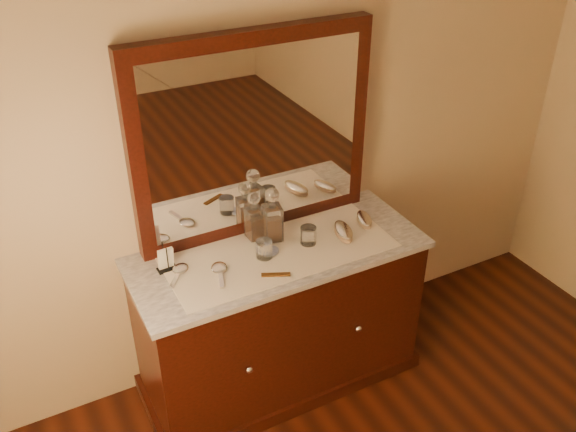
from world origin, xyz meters
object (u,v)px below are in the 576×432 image
object	(u,v)px
pin_dish	(271,251)
hand_mirror_inner	(220,270)
dresser_cabinet	(279,319)
brush_far	(364,220)
napkin_rack	(166,260)
decanter_left	(255,220)
brush_near	(343,232)
mirror_frame	(254,136)
hand_mirror_outer	(180,271)
decanter_right	(272,220)
comb	(276,275)

from	to	relation	value
pin_dish	hand_mirror_inner	size ratio (longest dim) A/B	0.35
pin_dish	hand_mirror_inner	bearing A→B (deg)	-173.85
dresser_cabinet	brush_far	size ratio (longest dim) A/B	8.35
napkin_rack	brush_far	bearing A→B (deg)	-5.33
pin_dish	decanter_left	bearing A→B (deg)	96.11
brush_near	mirror_frame	bearing A→B (deg)	139.80
pin_dish	hand_mirror_outer	distance (m)	0.45
mirror_frame	pin_dish	world-z (taller)	mirror_frame
brush_far	mirror_frame	bearing A→B (deg)	154.39
pin_dish	dresser_cabinet	bearing A→B (deg)	0.37
napkin_rack	decanter_left	xyz separation A→B (m)	(0.47, 0.05, 0.05)
napkin_rack	hand_mirror_inner	size ratio (longest dim) A/B	0.66
decanter_right	brush_near	bearing A→B (deg)	-23.39
dresser_cabinet	mirror_frame	size ratio (longest dim) A/B	1.17
decanter_right	dresser_cabinet	bearing A→B (deg)	-100.24
comb	decanter_left	xyz separation A→B (m)	(0.05, 0.33, 0.09)
brush_near	decanter_right	bearing A→B (deg)	156.61
brush_near	brush_far	xyz separation A→B (m)	(0.16, 0.05, -0.00)
napkin_rack	decanter_right	xyz separation A→B (m)	(0.54, -0.01, 0.06)
pin_dish	mirror_frame	bearing A→B (deg)	81.30
brush_near	brush_far	distance (m)	0.16
brush_near	napkin_rack	bearing A→B (deg)	170.49
pin_dish	napkin_rack	xyz separation A→B (m)	(-0.49, 0.10, 0.04)
hand_mirror_inner	decanter_right	bearing A→B (deg)	20.86
napkin_rack	decanter_left	size ratio (longest dim) A/B	0.52
mirror_frame	decanter_right	bearing A→B (deg)	-83.25
napkin_rack	brush_far	size ratio (longest dim) A/B	0.79
decanter_right	comb	bearing A→B (deg)	-113.63
decanter_right	brush_near	distance (m)	0.36
mirror_frame	hand_mirror_inner	world-z (taller)	mirror_frame
comb	decanter_right	world-z (taller)	decanter_right
pin_dish	comb	bearing A→B (deg)	-110.12
brush_far	decanter_left	bearing A→B (deg)	165.33
napkin_rack	decanter_left	distance (m)	0.48
brush_far	hand_mirror_outer	xyz separation A→B (m)	(-0.98, 0.04, -0.01)
hand_mirror_inner	hand_mirror_outer	bearing A→B (deg)	153.84
mirror_frame	decanter_right	distance (m)	0.41
decanter_left	brush_near	bearing A→B (deg)	-26.17
mirror_frame	comb	world-z (taller)	mirror_frame
brush_far	decanter_right	bearing A→B (deg)	169.36
dresser_cabinet	brush_near	world-z (taller)	brush_near
dresser_cabinet	pin_dish	bearing A→B (deg)	-179.63
mirror_frame	hand_mirror_outer	xyz separation A→B (m)	(-0.48, -0.19, -0.49)
hand_mirror_inner	comb	bearing A→B (deg)	-34.28
decanter_left	hand_mirror_inner	distance (m)	0.33
comb	decanter_left	world-z (taller)	decanter_left
dresser_cabinet	pin_dish	distance (m)	0.45
mirror_frame	brush_near	bearing A→B (deg)	-40.20
napkin_rack	brush_far	xyz separation A→B (m)	(1.02, -0.10, -0.03)
dresser_cabinet	pin_dish	world-z (taller)	pin_dish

